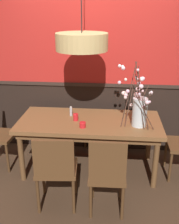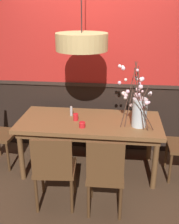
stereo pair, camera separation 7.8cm
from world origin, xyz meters
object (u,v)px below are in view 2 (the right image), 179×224
(candle_holder_nearer_center, at_px, (82,125))
(chair_far_side_right, at_px, (111,114))
(chair_near_side_right, at_px, (105,173))
(chair_near_side_left, at_px, (54,167))
(condiment_bottle, at_px, (71,111))
(dining_table, at_px, (90,126))
(pendant_lamp, at_px, (82,42))
(chair_far_side_left, at_px, (78,112))
(vase_with_blossoms, at_px, (139,110))
(candle_holder_nearer_edge, at_px, (76,117))

(candle_holder_nearer_center, bearing_deg, chair_far_side_right, 73.16)
(chair_near_side_right, bearing_deg, chair_far_side_right, 90.34)
(chair_near_side_left, xyz_separation_m, condiment_bottle, (0.02, 0.97, 0.29))
(dining_table, distance_m, pendant_lamp, 1.12)
(chair_far_side_left, height_order, condiment_bottle, chair_far_side_left)
(chair_near_side_left, distance_m, condiment_bottle, 1.01)
(chair_near_side_right, relative_size, vase_with_blossoms, 1.13)
(chair_far_side_right, relative_size, chair_near_side_left, 1.00)
(chair_far_side_left, height_order, pendant_lamp, pendant_lamp)
(dining_table, bearing_deg, condiment_bottle, 153.02)
(dining_table, bearing_deg, chair_near_side_right, -72.61)
(dining_table, distance_m, chair_far_side_left, 0.93)
(chair_far_side_left, xyz_separation_m, condiment_bottle, (0.02, -0.74, 0.30))
(dining_table, bearing_deg, vase_with_blossoms, -9.57)
(dining_table, bearing_deg, chair_far_side_left, 108.37)
(vase_with_blossoms, height_order, candle_holder_nearer_edge, vase_with_blossoms)
(chair_far_side_left, bearing_deg, vase_with_blossoms, -46.83)
(vase_with_blossoms, bearing_deg, candle_holder_nearer_center, -169.50)
(chair_far_side_left, distance_m, vase_with_blossoms, 1.42)
(pendant_lamp, bearing_deg, candle_holder_nearer_edge, -179.13)
(dining_table, height_order, chair_near_side_right, chair_near_side_right)
(pendant_lamp, bearing_deg, chair_near_side_right, -66.79)
(chair_far_side_left, xyz_separation_m, candle_holder_nearer_center, (0.22, -1.11, 0.27))
(candle_holder_nearer_edge, relative_size, condiment_bottle, 0.70)
(chair_far_side_left, relative_size, condiment_bottle, 6.67)
(chair_far_side_left, bearing_deg, chair_near_side_right, -72.12)
(candle_holder_nearer_edge, bearing_deg, chair_far_side_right, 62.92)
(chair_near_side_left, xyz_separation_m, chair_far_side_left, (0.00, 1.70, -0.01))
(chair_near_side_right, distance_m, candle_holder_nearer_edge, 1.00)
(chair_far_side_right, distance_m, condiment_bottle, 0.93)
(pendant_lamp, bearing_deg, chair_far_side_right, 67.89)
(chair_near_side_left, bearing_deg, condiment_bottle, 88.67)
(chair_far_side_right, bearing_deg, candle_holder_nearer_center, -106.84)
(chair_near_side_left, relative_size, vase_with_blossoms, 1.10)
(dining_table, bearing_deg, candle_holder_nearer_edge, -172.70)
(chair_far_side_right, bearing_deg, chair_far_side_left, 176.98)
(candle_holder_nearer_center, height_order, condiment_bottle, condiment_bottle)
(condiment_bottle, bearing_deg, chair_far_side_left, 91.45)
(chair_near_side_right, bearing_deg, candle_holder_nearer_center, 118.05)
(pendant_lamp, bearing_deg, candle_holder_nearer_center, -83.17)
(dining_table, distance_m, chair_far_side_right, 0.90)
(chair_near_side_left, distance_m, chair_far_side_left, 1.70)
(vase_with_blossoms, relative_size, condiment_bottle, 6.21)
(vase_with_blossoms, bearing_deg, chair_near_side_right, -115.19)
(dining_table, xyz_separation_m, candle_holder_nearer_center, (-0.07, -0.23, 0.12))
(dining_table, height_order, candle_holder_nearer_center, candle_holder_nearer_center)
(dining_table, xyz_separation_m, vase_with_blossoms, (0.63, -0.11, 0.31))
(chair_near_side_left, bearing_deg, candle_holder_nearer_center, 68.90)
(chair_near_side_right, bearing_deg, dining_table, 107.39)
(candle_holder_nearer_center, relative_size, candle_holder_nearer_edge, 0.88)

